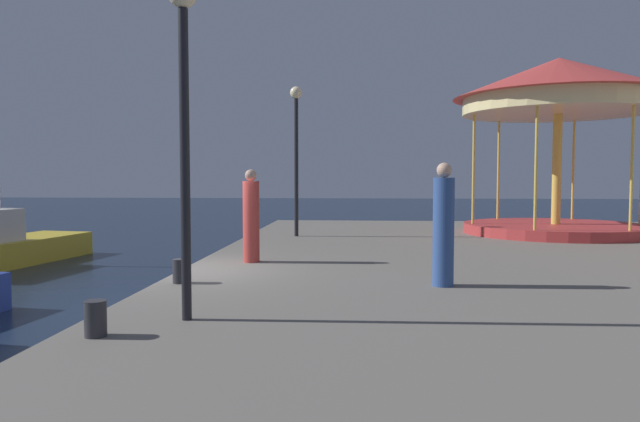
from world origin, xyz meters
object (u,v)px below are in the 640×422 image
at_px(bollard_south, 180,271).
at_px(person_by_the_water, 443,228).
at_px(lamp_post_far_end, 296,135).
at_px(carousel, 558,103).
at_px(person_mid_promenade, 251,219).
at_px(bollard_center, 95,319).
at_px(lamp_post_mid_promenade, 184,87).

xyz_separation_m(bollard_south, person_by_the_water, (4.31, 0.04, 0.74)).
bearing_deg(lamp_post_far_end, carousel, 9.53).
height_order(carousel, bollard_south, carousel).
bearing_deg(bollard_south, person_by_the_water, 0.57).
distance_m(lamp_post_far_end, person_mid_promenade, 5.77).
height_order(lamp_post_far_end, bollard_center, lamp_post_far_end).
bearing_deg(person_by_the_water, bollard_center, -142.04).
distance_m(bollard_center, person_mid_promenade, 5.81).
relative_size(bollard_center, person_by_the_water, 0.20).
distance_m(bollard_south, person_by_the_water, 4.38).
bearing_deg(lamp_post_mid_promenade, bollard_south, 109.28).
height_order(lamp_post_mid_promenade, bollard_center, lamp_post_mid_promenade).
bearing_deg(bollard_center, person_mid_promenade, 83.49).
bearing_deg(bollard_south, bollard_center, -88.63).
xyz_separation_m(lamp_post_far_end, person_by_the_water, (3.24, -7.78, -2.07)).
height_order(bollard_south, person_by_the_water, person_by_the_water).
bearing_deg(person_by_the_water, person_mid_promenade, 145.94).
bearing_deg(carousel, bollard_south, -134.60).
bearing_deg(person_mid_promenade, carousel, 38.88).
height_order(lamp_post_far_end, person_by_the_water, lamp_post_far_end).
height_order(person_mid_promenade, person_by_the_water, person_by_the_water).
distance_m(lamp_post_mid_promenade, bollard_south, 3.70).
distance_m(lamp_post_mid_promenade, person_by_the_water, 4.67).
distance_m(carousel, bollard_south, 13.42).
distance_m(lamp_post_far_end, person_by_the_water, 8.68).
distance_m(lamp_post_far_end, bollard_center, 11.48).
xyz_separation_m(lamp_post_far_end, bollard_center, (-1.00, -11.08, -2.81)).
bearing_deg(person_mid_promenade, bollard_center, -96.51).
distance_m(carousel, lamp_post_far_end, 8.13).
relative_size(bollard_south, person_mid_promenade, 0.21).
height_order(lamp_post_mid_promenade, person_by_the_water, lamp_post_mid_promenade).
xyz_separation_m(lamp_post_mid_promenade, bollard_south, (-0.85, 2.44, -2.64)).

